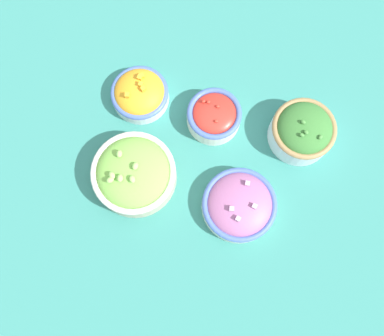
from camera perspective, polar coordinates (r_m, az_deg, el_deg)
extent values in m
plane|color=#337F75|center=(0.90, 0.00, -0.44)|extent=(3.00, 3.00, 0.00)
cylinder|color=silver|center=(0.88, 6.26, -4.99)|extent=(0.15, 0.15, 0.03)
torus|color=#4766B7|center=(0.86, 6.37, -4.84)|extent=(0.15, 0.15, 0.01)
ellipsoid|color=#9E5B8E|center=(0.86, 6.37, -4.84)|extent=(0.13, 0.13, 0.04)
cube|color=#C699C1|center=(0.83, 6.16, -6.74)|extent=(0.01, 0.01, 0.01)
cube|color=#C699C1|center=(0.83, 5.31, -5.44)|extent=(0.01, 0.01, 0.01)
cube|color=#C699C1|center=(0.84, 8.33, -5.06)|extent=(0.01, 0.01, 0.01)
cube|color=#C699C1|center=(0.85, 7.40, -2.06)|extent=(0.01, 0.01, 0.01)
cylinder|color=silver|center=(0.94, -6.90, 9.59)|extent=(0.12, 0.12, 0.03)
torus|color=#4766B7|center=(0.93, -7.01, 9.95)|extent=(0.12, 0.12, 0.01)
ellipsoid|color=orange|center=(0.93, -7.01, 9.95)|extent=(0.11, 0.11, 0.05)
cube|color=#F4A828|center=(0.91, -6.72, 12.10)|extent=(0.01, 0.01, 0.01)
cube|color=#F4A828|center=(0.90, -6.83, 11.03)|extent=(0.01, 0.01, 0.01)
cube|color=#F4A828|center=(0.90, -8.63, 9.59)|extent=(0.01, 0.01, 0.01)
cube|color=#F4A828|center=(0.91, -6.97, 11.90)|extent=(0.01, 0.01, 0.01)
cube|color=#F4A828|center=(0.90, -6.53, 10.46)|extent=(0.01, 0.01, 0.01)
cylinder|color=beige|center=(0.88, -7.64, -0.94)|extent=(0.17, 0.17, 0.05)
torus|color=silver|center=(0.85, -7.86, -0.56)|extent=(0.17, 0.17, 0.01)
ellipsoid|color=#7ABC4C|center=(0.85, -7.86, -0.56)|extent=(0.15, 0.15, 0.05)
ellipsoid|color=#99D166|center=(0.84, -9.66, 1.88)|extent=(0.01, 0.02, 0.01)
ellipsoid|color=#99D166|center=(0.82, -9.58, -1.34)|extent=(0.01, 0.02, 0.01)
ellipsoid|color=#99D166|center=(0.83, -10.63, -0.96)|extent=(0.02, 0.02, 0.01)
ellipsoid|color=#99D166|center=(0.83, -10.85, -1.56)|extent=(0.02, 0.02, 0.01)
ellipsoid|color=#99D166|center=(0.82, -7.58, 0.25)|extent=(0.01, 0.02, 0.01)
ellipsoid|color=#99D166|center=(0.82, -7.99, -1.49)|extent=(0.02, 0.02, 0.01)
cylinder|color=silver|center=(0.92, 14.35, 4.61)|extent=(0.13, 0.13, 0.05)
torus|color=#997A4C|center=(0.90, 14.77, 5.14)|extent=(0.13, 0.13, 0.01)
ellipsoid|color=#387533|center=(0.90, 14.77, 5.14)|extent=(0.11, 0.11, 0.05)
ellipsoid|color=#47893D|center=(0.87, 16.76, 3.97)|extent=(0.01, 0.01, 0.01)
ellipsoid|color=#47893D|center=(0.86, 14.97, 4.63)|extent=(0.01, 0.01, 0.01)
ellipsoid|color=#47893D|center=(0.87, 14.62, 5.96)|extent=(0.01, 0.01, 0.01)
ellipsoid|color=#47893D|center=(0.86, 14.44, 4.29)|extent=(0.01, 0.01, 0.01)
cylinder|color=silver|center=(0.91, 2.93, 6.80)|extent=(0.11, 0.11, 0.04)
torus|color=#4766B7|center=(0.89, 3.00, 7.28)|extent=(0.11, 0.11, 0.01)
ellipsoid|color=red|center=(0.89, 3.00, 7.28)|extent=(0.09, 0.09, 0.02)
ellipsoid|color=red|center=(0.87, 3.25, 6.26)|extent=(0.01, 0.01, 0.01)
ellipsoid|color=red|center=(0.88, 3.45, 8.20)|extent=(0.01, 0.01, 0.01)
ellipsoid|color=red|center=(0.89, 2.23, 8.78)|extent=(0.01, 0.01, 0.01)
ellipsoid|color=red|center=(0.89, 1.71, 8.85)|extent=(0.01, 0.01, 0.01)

